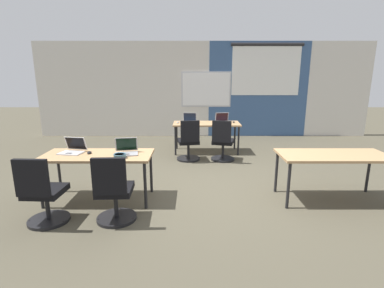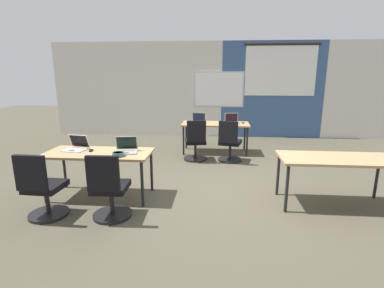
# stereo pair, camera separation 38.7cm
# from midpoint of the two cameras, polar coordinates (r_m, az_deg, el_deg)

# --- Properties ---
(ground_plane) EXTENTS (24.00, 24.00, 0.00)m
(ground_plane) POSITION_cam_midpoint_polar(r_m,az_deg,el_deg) (5.09, 6.44, -8.11)
(ground_plane) COLOR #4C4738
(back_wall_assembly) EXTENTS (10.00, 0.27, 2.80)m
(back_wall_assembly) POSITION_cam_midpoint_polar(r_m,az_deg,el_deg) (8.94, 6.41, 10.55)
(back_wall_assembly) COLOR silver
(back_wall_assembly) RESTS_ON ground
(desk_near_left) EXTENTS (1.60, 0.70, 0.72)m
(desk_near_left) POSITION_cam_midpoint_polar(r_m,az_deg,el_deg) (4.59, -15.56, -2.28)
(desk_near_left) COLOR tan
(desk_near_left) RESTS_ON ground
(desk_near_right) EXTENTS (1.60, 0.70, 0.72)m
(desk_near_right) POSITION_cam_midpoint_polar(r_m,az_deg,el_deg) (4.71, 28.69, -3.09)
(desk_near_right) COLOR tan
(desk_near_right) RESTS_ON ground
(desk_far_center) EXTENTS (1.60, 0.70, 0.72)m
(desk_far_center) POSITION_cam_midpoint_polar(r_m,az_deg,el_deg) (7.04, 6.18, 3.58)
(desk_far_center) COLOR tan
(desk_far_center) RESTS_ON ground
(laptop_near_left_inner) EXTENTS (0.38, 0.35, 0.23)m
(laptop_near_left_inner) POSITION_cam_midpoint_polar(r_m,az_deg,el_deg) (4.46, -10.38, -1.00)
(laptop_near_left_inner) COLOR #9E9EA3
(laptop_near_left_inner) RESTS_ON desk_near_left
(chair_near_left_inner) EXTENTS (0.52, 0.55, 0.92)m
(chair_near_left_inner) POSITION_cam_midpoint_polar(r_m,az_deg,el_deg) (3.93, -13.20, -9.23)
(chair_near_left_inner) COLOR black
(chair_near_left_inner) RESTS_ON ground
(laptop_near_left_end) EXTENTS (0.38, 0.36, 0.23)m
(laptop_near_left_end) POSITION_cam_midpoint_polar(r_m,az_deg,el_deg) (4.79, -19.73, -0.58)
(laptop_near_left_end) COLOR silver
(laptop_near_left_end) RESTS_ON desk_near_left
(mouse_near_left_end) EXTENTS (0.06, 0.10, 0.03)m
(mouse_near_left_end) POSITION_cam_midpoint_polar(r_m,az_deg,el_deg) (4.65, -16.98, -1.20)
(mouse_near_left_end) COLOR black
(mouse_near_left_end) RESTS_ON desk_near_left
(chair_near_left_end) EXTENTS (0.52, 0.55, 0.92)m
(chair_near_left_end) POSITION_cam_midpoint_polar(r_m,az_deg,el_deg) (4.23, -24.94, -8.49)
(chair_near_left_end) COLOR black
(chair_near_left_end) RESTS_ON ground
(laptop_far_right) EXTENTS (0.37, 0.32, 0.24)m
(laptop_far_right) POSITION_cam_midpoint_polar(r_m,az_deg,el_deg) (7.09, 9.42, 4.46)
(laptop_far_right) COLOR #9E9EA3
(laptop_far_right) RESTS_ON desk_far_center
(mouse_far_right) EXTENTS (0.07, 0.11, 0.03)m
(mouse_far_right) POSITION_cam_midpoint_polar(r_m,az_deg,el_deg) (7.10, 11.53, 4.11)
(mouse_far_right) COLOR black
(mouse_far_right) RESTS_ON desk_far_center
(chair_far_right) EXTENTS (0.54, 0.59, 0.92)m
(chair_far_right) POSITION_cam_midpoint_polar(r_m,az_deg,el_deg) (6.37, 9.10, -0.18)
(chair_far_right) COLOR black
(chair_far_right) RESTS_ON ground
(laptop_far_left) EXTENTS (0.36, 0.30, 0.24)m
(laptop_far_left) POSITION_cam_midpoint_polar(r_m,az_deg,el_deg) (7.05, 2.83, 4.57)
(laptop_far_left) COLOR #9E9EA3
(laptop_far_left) RESTS_ON desk_far_center
(mouse_far_left) EXTENTS (0.06, 0.10, 0.03)m
(mouse_far_left) POSITION_cam_midpoint_polar(r_m,az_deg,el_deg) (7.02, 0.51, 4.28)
(mouse_far_left) COLOR #B2B2B7
(mouse_far_left) RESTS_ON desk_far_center
(chair_far_left) EXTENTS (0.52, 0.57, 0.92)m
(chair_far_left) POSITION_cam_midpoint_polar(r_m,az_deg,el_deg) (6.38, 2.46, -0.00)
(chair_far_left) COLOR black
(chair_far_left) RESTS_ON ground
(snack_bowl) EXTENTS (0.18, 0.18, 0.06)m
(snack_bowl) POSITION_cam_midpoint_polar(r_m,az_deg,el_deg) (4.26, -11.76, -1.95)
(snack_bowl) COLOR #3D6070
(snack_bowl) RESTS_ON desk_near_left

